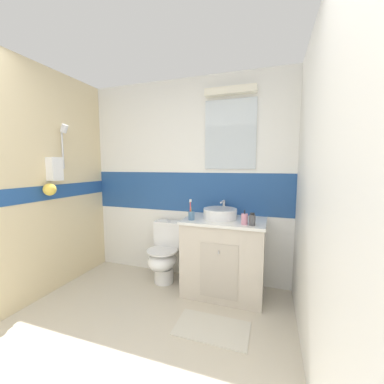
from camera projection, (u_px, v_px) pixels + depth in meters
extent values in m
cube|color=beige|center=(137.00, 338.00, 2.00)|extent=(3.20, 3.48, 0.04)
cube|color=white|center=(187.00, 242.00, 3.12)|extent=(3.20, 0.10, 0.85)
cube|color=#234C8C|center=(187.00, 192.00, 3.05)|extent=(3.20, 0.10, 0.50)
cube|color=white|center=(187.00, 127.00, 2.96)|extent=(3.20, 0.10, 1.15)
cube|color=silver|center=(230.00, 134.00, 2.74)|extent=(0.60, 0.02, 0.80)
cube|color=white|center=(230.00, 91.00, 2.65)|extent=(0.59, 0.10, 0.08)
cube|color=beige|center=(13.00, 185.00, 2.29)|extent=(0.10, 3.48, 2.50)
cube|color=#234C8C|center=(18.00, 196.00, 2.28)|extent=(0.01, 3.48, 0.16)
cube|color=white|center=(55.00, 169.00, 2.60)|extent=(0.10, 0.14, 0.26)
cylinder|color=silver|center=(63.00, 149.00, 2.71)|extent=(0.02, 0.02, 0.46)
cylinder|color=silver|center=(64.00, 128.00, 2.68)|extent=(0.10, 0.07, 0.11)
sphere|color=#F2CC4C|center=(50.00, 189.00, 2.51)|extent=(0.13, 0.13, 0.13)
cube|color=white|center=(326.00, 196.00, 1.43)|extent=(0.10, 3.48, 2.50)
cube|color=beige|center=(224.00, 257.00, 2.64)|extent=(0.87, 0.55, 0.82)
cube|color=white|center=(224.00, 221.00, 2.58)|extent=(0.89, 0.57, 0.03)
cube|color=#B6AD9F|center=(219.00, 271.00, 2.38)|extent=(0.39, 0.01, 0.57)
cylinder|color=silver|center=(219.00, 252.00, 2.34)|extent=(0.02, 0.02, 0.03)
cylinder|color=white|center=(220.00, 213.00, 2.63)|extent=(0.37, 0.37, 0.11)
cylinder|color=#AFB1BA|center=(220.00, 209.00, 2.62)|extent=(0.31, 0.31, 0.01)
cylinder|color=silver|center=(224.00, 207.00, 2.83)|extent=(0.03, 0.03, 0.17)
cylinder|color=silver|center=(222.00, 202.00, 2.72)|extent=(0.02, 0.17, 0.02)
cylinder|color=white|center=(164.00, 275.00, 2.91)|extent=(0.24, 0.24, 0.18)
ellipsoid|color=white|center=(162.00, 261.00, 2.85)|extent=(0.34, 0.42, 0.22)
cylinder|color=white|center=(162.00, 251.00, 2.84)|extent=(0.37, 0.37, 0.02)
cube|color=white|center=(169.00, 234.00, 3.02)|extent=(0.36, 0.17, 0.33)
cylinder|color=silver|center=(169.00, 221.00, 3.00)|extent=(0.04, 0.04, 0.02)
cylinder|color=#4C7299|center=(191.00, 216.00, 2.54)|extent=(0.07, 0.07, 0.09)
cylinder|color=#D83F4C|center=(190.00, 209.00, 2.54)|extent=(0.01, 0.02, 0.18)
cube|color=white|center=(190.00, 201.00, 2.53)|extent=(0.01, 0.02, 0.03)
cylinder|color=gold|center=(191.00, 209.00, 2.55)|extent=(0.03, 0.03, 0.18)
cube|color=white|center=(191.00, 201.00, 2.54)|extent=(0.01, 0.02, 0.03)
cylinder|color=pink|center=(244.00, 219.00, 2.35)|extent=(0.07, 0.07, 0.11)
cylinder|color=#262626|center=(245.00, 212.00, 2.34)|extent=(0.01, 0.01, 0.04)
cylinder|color=#262626|center=(245.00, 210.00, 2.33)|extent=(0.01, 0.02, 0.01)
cylinder|color=#4C4C51|center=(252.00, 220.00, 2.30)|extent=(0.06, 0.06, 0.11)
cylinder|color=black|center=(252.00, 214.00, 2.30)|extent=(0.04, 0.04, 0.02)
cube|color=beige|center=(212.00, 328.00, 2.07)|extent=(0.65, 0.38, 0.01)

